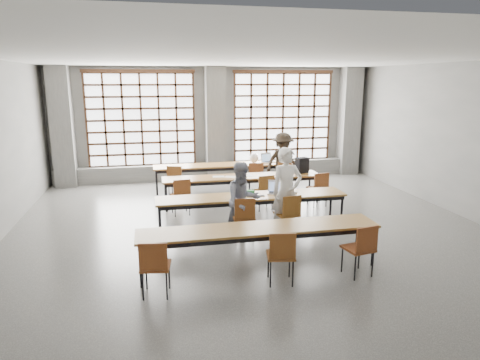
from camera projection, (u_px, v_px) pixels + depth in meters
name	position (u px, v px, depth m)	size (l,w,h in m)	color
floor	(255.00, 235.00, 8.74)	(11.00, 11.00, 0.00)	#4D4D4A
ceiling	(257.00, 57.00, 7.95)	(11.00, 11.00, 0.00)	silver
wall_back	(214.00, 123.00, 13.58)	(10.00, 10.00, 0.00)	#5F5F5C
wall_front	(439.00, 269.00, 3.11)	(10.00, 10.00, 0.00)	#5F5F5C
wall_right	(477.00, 143.00, 9.35)	(11.00, 11.00, 0.00)	#5F5F5C
column_left	(62.00, 127.00, 12.41)	(0.60, 0.55, 3.50)	#575754
column_mid	(215.00, 124.00, 13.32)	(0.60, 0.55, 3.50)	#575754
column_right	(349.00, 121.00, 14.22)	(0.60, 0.55, 3.50)	#575754
window_left	(141.00, 120.00, 13.02)	(3.32, 0.12, 3.00)	white
window_right	(283.00, 117.00, 13.93)	(3.32, 0.12, 3.00)	white
sill_ledge	(216.00, 171.00, 13.74)	(9.80, 0.35, 0.50)	#575754
desk_row_a	(224.00, 167.00, 12.28)	(4.00, 0.70, 0.73)	brown
desk_row_b	(242.00, 178.00, 10.79)	(4.00, 0.70, 0.73)	brown
desk_row_c	(252.00, 198.00, 8.98)	(4.00, 0.70, 0.73)	brown
desk_row_d	(259.00, 231.00, 7.04)	(4.00, 0.70, 0.73)	brown
chair_back_left	(176.00, 178.00, 11.43)	(0.53, 0.53, 0.88)	brown
chair_back_mid	(256.00, 174.00, 11.87)	(0.48, 0.49, 0.88)	brown
chair_back_right	(284.00, 173.00, 12.03)	(0.44, 0.45, 0.88)	brown
chair_mid_left	(181.00, 193.00, 9.91)	(0.47, 0.48, 0.88)	maroon
chair_mid_centre	(264.00, 189.00, 10.31)	(0.47, 0.48, 0.88)	brown
chair_mid_right	(319.00, 186.00, 10.59)	(0.47, 0.47, 0.88)	brown
chair_front_left	(244.00, 214.00, 8.35)	(0.44, 0.45, 0.88)	brown
chair_front_right	(289.00, 211.00, 8.54)	(0.49, 0.49, 0.88)	brown
chair_near_left	(155.00, 263.00, 6.13)	(0.48, 0.48, 0.88)	maroon
chair_near_mid	(281.00, 252.00, 6.51)	(0.49, 0.49, 0.88)	maroon
chair_near_right	(362.00, 245.00, 6.78)	(0.49, 0.49, 0.88)	brown
student_male	(287.00, 192.00, 8.57)	(0.66, 0.43, 1.80)	white
student_female	(243.00, 201.00, 8.42)	(0.75, 0.58, 1.54)	#171F46
student_back	(283.00, 162.00, 12.09)	(1.07, 0.62, 1.66)	black
laptop_front	(276.00, 190.00, 9.17)	(0.44, 0.40, 0.26)	silver
laptop_back	(268.00, 160.00, 12.62)	(0.44, 0.41, 0.26)	#B4B4B9
mouse	(295.00, 192.00, 9.14)	(0.10, 0.06, 0.04)	silver
green_box	(249.00, 192.00, 9.02)	(0.25, 0.09, 0.09)	#2A803A
phone	(261.00, 196.00, 8.91)	(0.13, 0.06, 0.01)	black
paper_sheet_a	(218.00, 177.00, 10.71)	(0.30, 0.21, 0.00)	silver
paper_sheet_b	(231.00, 177.00, 10.67)	(0.30, 0.21, 0.00)	silver
paper_sheet_c	(246.00, 176.00, 10.80)	(0.30, 0.21, 0.00)	white
backpack	(302.00, 165.00, 11.10)	(0.32, 0.20, 0.40)	black
plastic_bag	(254.00, 158.00, 12.46)	(0.26, 0.21, 0.29)	white
red_pouch	(155.00, 263.00, 6.21)	(0.20, 0.08, 0.06)	#A11F13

